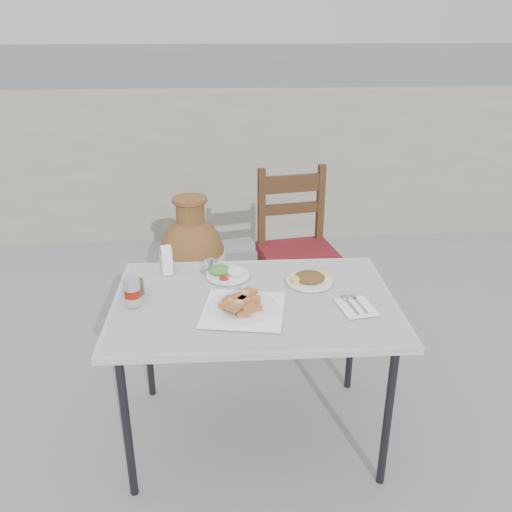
{
  "coord_description": "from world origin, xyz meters",
  "views": [
    {
      "loc": [
        0.05,
        -1.87,
        1.72
      ],
      "look_at": [
        0.17,
        0.09,
        0.85
      ],
      "focal_mm": 38.0,
      "sensor_mm": 36.0,
      "label": 1
    }
  ],
  "objects": [
    {
      "name": "salad_rice_plate",
      "position": [
        0.06,
        0.25,
        0.7
      ],
      "size": [
        0.19,
        0.19,
        0.05
      ],
      "color": "white",
      "rests_on": "cafe_table"
    },
    {
      "name": "chair",
      "position": [
        0.47,
        0.97,
        0.49
      ],
      "size": [
        0.48,
        0.48,
        0.95
      ],
      "rotation": [
        0.0,
        0.0,
        0.18
      ],
      "color": "#351F0E",
      "rests_on": "ground"
    },
    {
      "name": "back_wall",
      "position": [
        0.0,
        2.5,
        0.6
      ],
      "size": [
        6.0,
        0.25,
        1.2
      ],
      "primitive_type": "cube",
      "color": "gray",
      "rests_on": "ground"
    },
    {
      "name": "ground",
      "position": [
        0.0,
        0.0,
        0.0
      ],
      "size": [
        80.0,
        80.0,
        0.0
      ],
      "primitive_type": "plane",
      "color": "slate",
      "rests_on": "ground"
    },
    {
      "name": "terracotta_urn",
      "position": [
        -0.15,
        1.27,
        0.34
      ],
      "size": [
        0.41,
        0.41,
        0.72
      ],
      "color": "brown",
      "rests_on": "ground"
    },
    {
      "name": "soda_can",
      "position": [
        -0.31,
        0.02,
        0.74
      ],
      "size": [
        0.06,
        0.06,
        0.11
      ],
      "color": "silver",
      "rests_on": "cafe_table"
    },
    {
      "name": "cafe_table",
      "position": [
        0.16,
        0.04,
        0.64
      ],
      "size": [
        1.13,
        0.77,
        0.69
      ],
      "rotation": [
        0.0,
        0.0,
        -0.01
      ],
      "color": "black",
      "rests_on": "ground"
    },
    {
      "name": "napkin_holder",
      "position": [
        -0.2,
        0.32,
        0.74
      ],
      "size": [
        0.07,
        0.1,
        0.11
      ],
      "rotation": [
        0.0,
        0.0,
        0.16
      ],
      "color": "white",
      "rests_on": "cafe_table"
    },
    {
      "name": "cola_glass",
      "position": [
        -0.31,
        0.11,
        0.73
      ],
      "size": [
        0.07,
        0.07,
        0.1
      ],
      "color": "white",
      "rests_on": "cafe_table"
    },
    {
      "name": "salad_chopped_plate",
      "position": [
        0.41,
        0.17,
        0.7
      ],
      "size": [
        0.2,
        0.2,
        0.04
      ],
      "color": "white",
      "rests_on": "cafe_table"
    },
    {
      "name": "pide_plate",
      "position": [
        0.12,
        -0.05,
        0.71
      ],
      "size": [
        0.36,
        0.36,
        0.06
      ],
      "rotation": [
        0.0,
        0.0,
        -0.17
      ],
      "color": "white",
      "rests_on": "cafe_table"
    },
    {
      "name": "cutlery_napkin",
      "position": [
        0.55,
        -0.05,
        0.69
      ],
      "size": [
        0.15,
        0.19,
        0.01
      ],
      "rotation": [
        0.0,
        0.0,
        0.17
      ],
      "color": "white",
      "rests_on": "cafe_table"
    },
    {
      "name": "condiment_caddy",
      "position": [
        -0.01,
        0.31,
        0.71
      ],
      "size": [
        0.1,
        0.09,
        0.06
      ],
      "rotation": [
        0.0,
        0.0,
        -0.3
      ],
      "color": "#B2B2B9",
      "rests_on": "cafe_table"
    }
  ]
}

